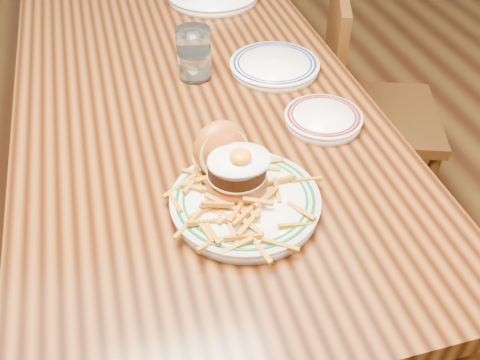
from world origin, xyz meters
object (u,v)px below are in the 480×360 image
object	(u,v)px
main_plate	(241,188)
side_plate	(323,118)
table	(192,121)
chair_right	(361,104)

from	to	relation	value
main_plate	side_plate	xyz separation A→B (m)	(0.25, 0.20, -0.02)
side_plate	table	bearing A→B (deg)	142.02
chair_right	main_plate	xyz separation A→B (m)	(-0.60, -0.64, 0.33)
table	chair_right	xyz separation A→B (m)	(0.62, 0.23, -0.20)
main_plate	side_plate	world-z (taller)	main_plate
chair_right	main_plate	bearing A→B (deg)	66.71
main_plate	side_plate	size ratio (longest dim) A/B	1.70
main_plate	chair_right	bearing A→B (deg)	34.79
table	side_plate	world-z (taller)	side_plate
table	chair_right	distance (m)	0.69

